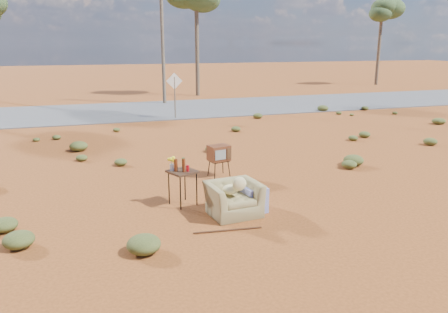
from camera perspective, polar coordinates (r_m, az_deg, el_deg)
name	(u,v)px	position (r m, az deg, el deg)	size (l,w,h in m)	color
ground	(221,207)	(9.80, -0.36, -6.62)	(140.00, 140.00, 0.00)	#964B1E
highway	(137,111)	(24.13, -11.36, 5.89)	(140.00, 7.00, 0.04)	#565659
armchair	(237,194)	(9.31, 1.72, -4.90)	(1.32, 0.92, 0.94)	olive
tv_unit	(219,153)	(11.84, -0.66, 0.41)	(0.62, 0.54, 0.87)	black
side_table	(180,170)	(9.74, -5.76, -1.71)	(0.73, 0.73, 1.11)	#382214
rusty_bar	(228,230)	(8.61, 0.51, -9.60)	(0.04, 0.04, 1.36)	#462412
road_sign	(175,87)	(21.24, -6.48, 8.96)	(0.78, 0.06, 2.19)	brown
eucalyptus_right	(382,14)	(41.11, 19.92, 17.09)	(3.20, 3.20, 7.10)	brown
utility_pole_center	(162,33)	(26.65, -8.07, 15.73)	(1.40, 0.20, 8.00)	brown
scrub_patch	(153,157)	(13.69, -9.32, -0.02)	(17.49, 8.07, 0.33)	#4F5726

